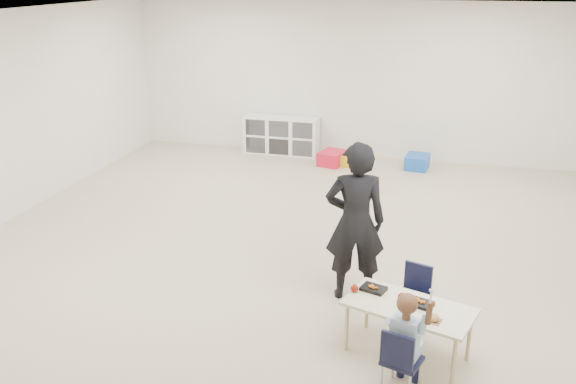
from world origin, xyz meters
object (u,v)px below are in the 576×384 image
(table, at_px, (407,330))
(chair_near, at_px, (402,359))
(adult, at_px, (355,222))
(child, at_px, (404,341))
(cubby_shelf, at_px, (281,135))

(table, distance_m, chair_near, 0.52)
(table, distance_m, adult, 1.27)
(child, height_order, adult, adult)
(table, height_order, chair_near, chair_near)
(table, bearing_deg, adult, 141.69)
(chair_near, height_order, child, child)
(cubby_shelf, distance_m, adult, 5.46)
(adult, bearing_deg, cubby_shelf, -80.26)
(table, xyz_separation_m, child, (-0.01, -0.52, 0.22))
(child, distance_m, adult, 1.63)
(chair_near, distance_m, adult, 1.67)
(child, relative_size, cubby_shelf, 0.69)
(cubby_shelf, bearing_deg, adult, -66.67)
(adult, bearing_deg, chair_near, 99.90)
(child, xyz_separation_m, cubby_shelf, (-2.78, 6.44, -0.13))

